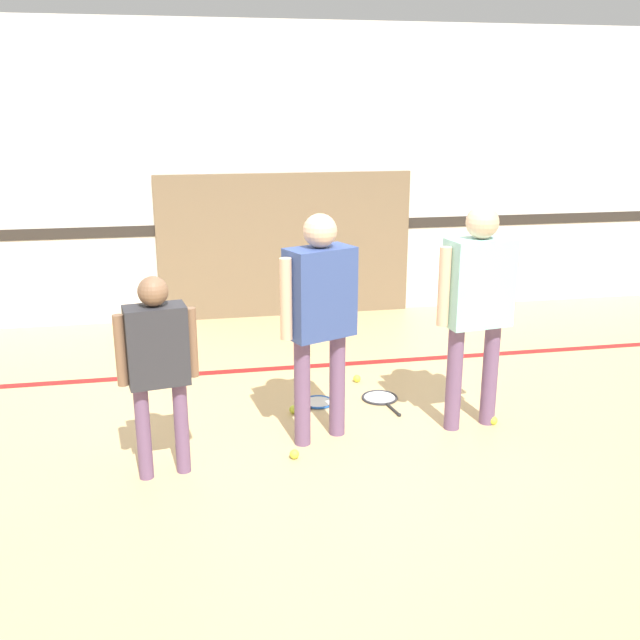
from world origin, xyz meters
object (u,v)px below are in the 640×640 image
(tennis_ball_near_instructor, at_px, (294,454))
(tennis_ball_stray_right, at_px, (493,420))
(tennis_ball_stray_left, at_px, (357,378))
(person_instructor, at_px, (320,304))
(racket_second_spare, at_px, (381,398))
(tennis_ball_by_spare_racket, at_px, (293,409))
(racket_spare_on_floor, at_px, (317,403))
(person_student_right, at_px, (478,294))
(person_student_left, at_px, (157,356))

(tennis_ball_near_instructor, distance_m, tennis_ball_stray_right, 1.60)
(tennis_ball_near_instructor, relative_size, tennis_ball_stray_left, 1.00)
(person_instructor, relative_size, racket_second_spare, 2.96)
(tennis_ball_by_spare_racket, height_order, tennis_ball_stray_right, same)
(racket_spare_on_floor, bearing_deg, tennis_ball_stray_left, 173.10)
(tennis_ball_near_instructor, distance_m, tennis_ball_stray_left, 1.50)
(racket_second_spare, relative_size, tennis_ball_near_instructor, 8.42)
(racket_spare_on_floor, bearing_deg, person_student_right, 99.94)
(person_student_left, bearing_deg, person_student_right, -1.45)
(person_student_left, xyz_separation_m, tennis_ball_stray_right, (2.45, 0.32, -0.80))
(tennis_ball_near_instructor, relative_size, tennis_ball_by_spare_racket, 1.00)
(tennis_ball_stray_left, bearing_deg, person_instructor, -117.06)
(person_student_right, distance_m, tennis_ball_near_instructor, 1.74)
(tennis_ball_by_spare_racket, relative_size, tennis_ball_stray_right, 1.00)
(racket_second_spare, height_order, tennis_ball_stray_right, tennis_ball_stray_right)
(tennis_ball_stray_left, bearing_deg, tennis_ball_by_spare_racket, -139.49)
(racket_second_spare, relative_size, tennis_ball_stray_left, 8.42)
(racket_spare_on_floor, height_order, tennis_ball_by_spare_racket, tennis_ball_by_spare_racket)
(tennis_ball_stray_left, relative_size, tennis_ball_stray_right, 1.00)
(person_instructor, distance_m, tennis_ball_by_spare_racket, 1.10)
(person_student_right, xyz_separation_m, tennis_ball_stray_right, (0.19, -0.02, -1.00))
(tennis_ball_near_instructor, bearing_deg, tennis_ball_by_spare_racket, 81.91)
(person_student_left, height_order, tennis_ball_stray_right, person_student_left)
(racket_spare_on_floor, relative_size, tennis_ball_near_instructor, 6.74)
(racket_spare_on_floor, relative_size, tennis_ball_stray_right, 6.74)
(person_student_left, bearing_deg, racket_spare_on_floor, 28.51)
(racket_spare_on_floor, distance_m, tennis_ball_near_instructor, 0.95)
(person_instructor, height_order, tennis_ball_near_instructor, person_instructor)
(racket_spare_on_floor, relative_size, tennis_ball_stray_left, 6.74)
(person_student_left, bearing_deg, person_instructor, 6.73)
(person_student_right, xyz_separation_m, racket_second_spare, (-0.53, 0.60, -1.02))
(person_student_left, xyz_separation_m, tennis_ball_stray_left, (1.63, 1.36, -0.80))
(person_student_right, relative_size, tennis_ball_stray_left, 25.33)
(tennis_ball_near_instructor, height_order, tennis_ball_by_spare_racket, same)
(person_student_right, distance_m, tennis_ball_stray_right, 1.02)
(racket_spare_on_floor, xyz_separation_m, racket_second_spare, (0.54, -0.01, -0.00))
(person_student_left, xyz_separation_m, racket_spare_on_floor, (1.19, 0.95, -0.82))
(racket_second_spare, bearing_deg, person_student_right, 32.19)
(person_student_right, distance_m, tennis_ball_stray_left, 1.56)
(person_student_right, bearing_deg, racket_spare_on_floor, -37.78)
(person_student_left, height_order, racket_spare_on_floor, person_student_left)
(person_student_right, height_order, racket_spare_on_floor, person_student_right)
(tennis_ball_near_instructor, relative_size, tennis_ball_stray_right, 1.00)
(racket_second_spare, distance_m, tennis_ball_by_spare_racket, 0.77)
(racket_second_spare, height_order, tennis_ball_stray_left, tennis_ball_stray_left)
(person_student_left, distance_m, racket_second_spare, 2.13)
(person_instructor, xyz_separation_m, tennis_ball_near_instructor, (-0.23, -0.27, -0.99))
(person_instructor, bearing_deg, tennis_ball_near_instructor, -152.79)
(person_student_right, bearing_deg, tennis_ball_near_instructor, 3.35)
(tennis_ball_by_spare_racket, bearing_deg, person_student_right, -19.90)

